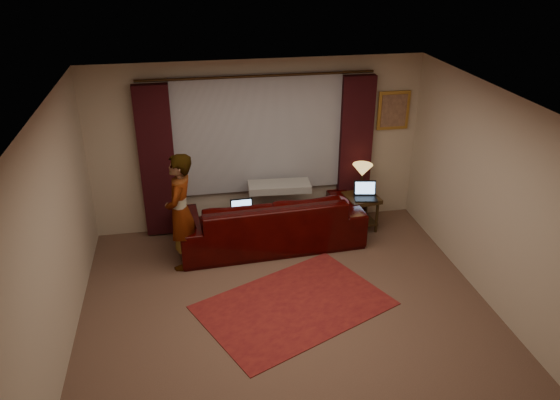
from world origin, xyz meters
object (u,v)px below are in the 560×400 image
object	(u,v)px
sofa	(270,211)
tiffany_lamp	(362,179)
laptop_table	(366,192)
end_table	(361,212)
person	(181,212)
laptop_sofa	(243,211)

from	to	relation	value
sofa	tiffany_lamp	distance (m)	1.52
sofa	laptop_table	bearing A→B (deg)	-179.75
tiffany_lamp	laptop_table	world-z (taller)	tiffany_lamp
end_table	person	xyz separation A→B (m)	(-2.74, -0.58, 0.55)
laptop_sofa	laptop_table	size ratio (longest dim) A/B	0.95
tiffany_lamp	laptop_table	size ratio (longest dim) A/B	1.32
sofa	tiffany_lamp	xyz separation A→B (m)	(1.47, 0.27, 0.26)
sofa	end_table	distance (m)	1.50
tiffany_lamp	person	distance (m)	2.82
sofa	laptop_table	world-z (taller)	sofa
laptop_sofa	person	distance (m)	0.91
laptop_sofa	laptop_table	bearing A→B (deg)	4.97
sofa	laptop_table	size ratio (longest dim) A/B	7.23
sofa	laptop_table	xyz separation A→B (m)	(1.48, 0.09, 0.14)
end_table	tiffany_lamp	world-z (taller)	tiffany_lamp
person	sofa	bearing A→B (deg)	121.52
laptop_sofa	laptop_table	distance (m)	1.91
end_table	sofa	bearing A→B (deg)	-172.40
tiffany_lamp	person	xyz separation A→B (m)	(-2.75, -0.66, 0.02)
sofa	end_table	bearing A→B (deg)	-175.50
sofa	tiffany_lamp	size ratio (longest dim) A/B	5.47
sofa	person	distance (m)	1.36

